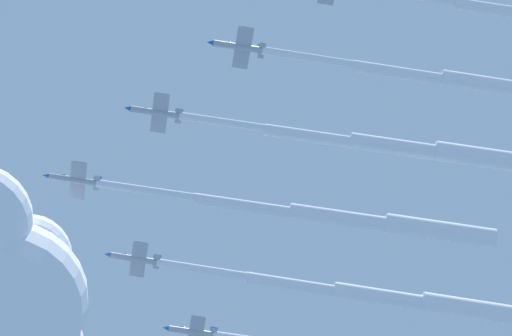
# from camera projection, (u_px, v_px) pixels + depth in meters

# --- Properties ---
(jet_lead) EXTENTS (28.96, 77.27, 4.48)m
(jet_lead) POSITION_uv_depth(u_px,v_px,m) (350.00, 219.00, 219.48)
(jet_lead) COLOR #9EA3AD
(jet_port_inner) EXTENTS (26.14, 69.36, 4.46)m
(jet_port_inner) POSITION_uv_depth(u_px,v_px,m) (402.00, 147.00, 217.57)
(jet_port_inner) COLOR #9EA3AD
(jet_starboard_inner) EXTENTS (28.77, 73.61, 4.46)m
(jet_starboard_inner) POSITION_uv_depth(u_px,v_px,m) (389.00, 297.00, 225.95)
(jet_starboard_inner) COLOR #9EA3AD
(jet_port_mid) EXTENTS (27.16, 71.48, 4.46)m
(jet_port_mid) POSITION_uv_depth(u_px,v_px,m) (497.00, 85.00, 214.20)
(jet_port_mid) COLOR #9EA3AD
(cloud_puff) EXTENTS (44.90, 34.38, 29.17)m
(cloud_puff) POSITION_uv_depth(u_px,v_px,m) (0.00, 291.00, 219.33)
(cloud_puff) COLOR white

